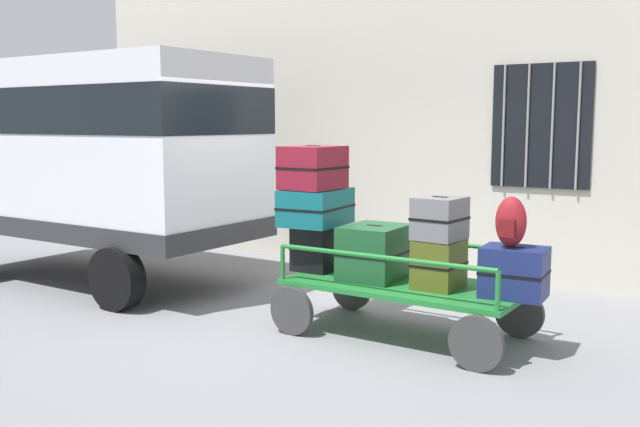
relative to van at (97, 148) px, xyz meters
The scene contains 13 objects.
ground_plane 3.78m from the van, ahead, with size 40.00×40.00×0.00m, color gray.
building_wall 4.47m from the van, 39.96° to the left, with size 12.00×0.38×5.00m.
van is the anchor object (origin of this frame).
luggage_cart 4.62m from the van, ahead, with size 2.34×1.19×0.52m.
cart_railing 4.52m from the van, ahead, with size 2.21×1.05×0.35m.
suitcase_left_bottom 3.52m from the van, ahead, with size 0.43×0.33×0.48m.
suitcase_left_middle 3.43m from the van, ahead, with size 0.62×0.79×0.38m.
suitcase_left_top 3.39m from the van, ahead, with size 0.51×0.60×0.44m.
suitcase_midleft_bottom 4.19m from the van, ahead, with size 0.58×0.68×0.53m.
suitcase_center_bottom 4.88m from the van, ahead, with size 0.39×0.47×0.46m.
suitcase_center_middle 4.81m from the van, ahead, with size 0.43×0.47×0.40m.
suitcase_midright_bottom 5.56m from the van, ahead, with size 0.59×0.47×0.45m.
backpack 5.47m from the van, ahead, with size 0.27×0.22×0.44m.
Camera 1 is at (4.05, -6.03, 2.05)m, focal length 40.09 mm.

